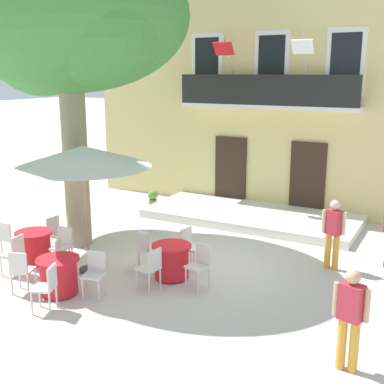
{
  "coord_description": "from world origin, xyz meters",
  "views": [
    {
      "loc": [
        4.77,
        -9.84,
        4.36
      ],
      "look_at": [
        -1.23,
        1.23,
        1.3
      ],
      "focal_mm": 46.15,
      "sensor_mm": 36.0,
      "label": 1
    }
  ],
  "objects_px": {
    "plane_tree": "(66,23)",
    "cafe_chair_front_2": "(63,244)",
    "cafe_chair_middle_0": "(200,263)",
    "cafe_table_front": "(34,247)",
    "cafe_umbrella": "(83,157)",
    "cafe_chair_near_tree_1": "(64,256)",
    "pedestrian_mid_plaza": "(333,231)",
    "cafe_chair_front_1": "(14,252)",
    "cafe_table_near_tree": "(59,276)",
    "cafe_chair_middle_3": "(151,266)",
    "cafe_chair_near_tree_0": "(95,271)",
    "cafe_chair_middle_1": "(190,245)",
    "cafe_chair_near_tree_3": "(47,285)",
    "ground_planter_left": "(153,197)",
    "cafe_table_middle": "(172,261)",
    "cafe_chair_front_0": "(9,237)",
    "cafe_chair_front_3": "(56,232)",
    "cafe_chair_near_tree_2": "(21,269)",
    "cafe_chair_middle_2": "(147,247)",
    "pedestrian_near_entrance": "(350,314)"
  },
  "relations": [
    {
      "from": "cafe_table_front",
      "to": "ground_planter_left",
      "type": "distance_m",
      "value": 5.6
    },
    {
      "from": "cafe_chair_front_1",
      "to": "cafe_chair_middle_2",
      "type": "bearing_deg",
      "value": 34.57
    },
    {
      "from": "plane_tree",
      "to": "cafe_chair_near_tree_3",
      "type": "relative_size",
      "value": 8.14
    },
    {
      "from": "cafe_chair_near_tree_3",
      "to": "cafe_chair_front_0",
      "type": "height_order",
      "value": "same"
    },
    {
      "from": "cafe_chair_near_tree_1",
      "to": "cafe_chair_middle_2",
      "type": "height_order",
      "value": "same"
    },
    {
      "from": "cafe_table_near_tree",
      "to": "cafe_chair_middle_0",
      "type": "distance_m",
      "value": 2.86
    },
    {
      "from": "cafe_chair_front_2",
      "to": "cafe_table_middle",
      "type": "bearing_deg",
      "value": 13.1
    },
    {
      "from": "plane_tree",
      "to": "cafe_table_middle",
      "type": "xyz_separation_m",
      "value": [
        3.32,
        -0.8,
        -5.1
      ]
    },
    {
      "from": "cafe_chair_front_1",
      "to": "cafe_table_front",
      "type": "bearing_deg",
      "value": 102.85
    },
    {
      "from": "cafe_chair_front_1",
      "to": "cafe_chair_front_3",
      "type": "relative_size",
      "value": 1.0
    },
    {
      "from": "plane_tree",
      "to": "cafe_chair_front_0",
      "type": "distance_m",
      "value": 5.27
    },
    {
      "from": "cafe_table_middle",
      "to": "cafe_table_front",
      "type": "height_order",
      "value": "same"
    },
    {
      "from": "plane_tree",
      "to": "cafe_chair_near_tree_0",
      "type": "height_order",
      "value": "plane_tree"
    },
    {
      "from": "cafe_chair_near_tree_1",
      "to": "cafe_chair_front_1",
      "type": "xyz_separation_m",
      "value": [
        -1.11,
        -0.35,
        0.0
      ]
    },
    {
      "from": "cafe_chair_front_0",
      "to": "plane_tree",
      "type": "bearing_deg",
      "value": 66.5
    },
    {
      "from": "cafe_chair_middle_1",
      "to": "cafe_chair_near_tree_0",
      "type": "bearing_deg",
      "value": -112.43
    },
    {
      "from": "cafe_chair_near_tree_3",
      "to": "pedestrian_mid_plaza",
      "type": "bearing_deg",
      "value": 47.8
    },
    {
      "from": "cafe_chair_near_tree_1",
      "to": "cafe_chair_front_1",
      "type": "relative_size",
      "value": 1.0
    },
    {
      "from": "cafe_chair_middle_0",
      "to": "pedestrian_near_entrance",
      "type": "height_order",
      "value": "pedestrian_near_entrance"
    },
    {
      "from": "plane_tree",
      "to": "cafe_chair_front_3",
      "type": "xyz_separation_m",
      "value": [
        0.01,
        -0.81,
        -4.96
      ]
    },
    {
      "from": "cafe_chair_near_tree_2",
      "to": "pedestrian_mid_plaza",
      "type": "height_order",
      "value": "pedestrian_mid_plaza"
    },
    {
      "from": "cafe_chair_front_3",
      "to": "cafe_table_near_tree",
      "type": "bearing_deg",
      "value": -45.67
    },
    {
      "from": "pedestrian_mid_plaza",
      "to": "cafe_chair_front_2",
      "type": "bearing_deg",
      "value": -153.35
    },
    {
      "from": "cafe_chair_front_3",
      "to": "cafe_umbrella",
      "type": "relative_size",
      "value": 0.31
    },
    {
      "from": "cafe_chair_near_tree_0",
      "to": "pedestrian_mid_plaza",
      "type": "relative_size",
      "value": 0.56
    },
    {
      "from": "cafe_chair_middle_3",
      "to": "cafe_chair_front_2",
      "type": "xyz_separation_m",
      "value": [
        -2.51,
        0.16,
        0.0
      ]
    },
    {
      "from": "cafe_chair_middle_3",
      "to": "cafe_chair_front_2",
      "type": "relative_size",
      "value": 1.0
    },
    {
      "from": "cafe_chair_middle_3",
      "to": "pedestrian_mid_plaza",
      "type": "distance_m",
      "value": 4.17
    },
    {
      "from": "plane_tree",
      "to": "pedestrian_near_entrance",
      "type": "relative_size",
      "value": 4.58
    },
    {
      "from": "cafe_chair_front_3",
      "to": "pedestrian_near_entrance",
      "type": "height_order",
      "value": "pedestrian_near_entrance"
    },
    {
      "from": "cafe_chair_near_tree_2",
      "to": "cafe_table_middle",
      "type": "xyz_separation_m",
      "value": [
        2.26,
        2.11,
        -0.14
      ]
    },
    {
      "from": "cafe_chair_near_tree_0",
      "to": "cafe_chair_middle_3",
      "type": "distance_m",
      "value": 1.12
    },
    {
      "from": "cafe_chair_near_tree_2",
      "to": "cafe_chair_front_2",
      "type": "distance_m",
      "value": 1.54
    },
    {
      "from": "cafe_chair_middle_0",
      "to": "cafe_table_front",
      "type": "distance_m",
      "value": 4.08
    },
    {
      "from": "cafe_table_front",
      "to": "cafe_chair_middle_1",
      "type": "bearing_deg",
      "value": 24.55
    },
    {
      "from": "cafe_umbrella",
      "to": "cafe_chair_near_tree_1",
      "type": "bearing_deg",
      "value": -108.59
    },
    {
      "from": "cafe_chair_near_tree_0",
      "to": "cafe_chair_front_3",
      "type": "xyz_separation_m",
      "value": [
        -2.42,
        1.47,
        0.0
      ]
    },
    {
      "from": "cafe_chair_front_3",
      "to": "pedestrian_mid_plaza",
      "type": "distance_m",
      "value": 6.61
    },
    {
      "from": "ground_planter_left",
      "to": "cafe_table_near_tree",
      "type": "bearing_deg",
      "value": -72.99
    },
    {
      "from": "plane_tree",
      "to": "cafe_chair_front_2",
      "type": "distance_m",
      "value": 5.21
    },
    {
      "from": "ground_planter_left",
      "to": "cafe_chair_front_1",
      "type": "bearing_deg",
      "value": -85.56
    },
    {
      "from": "cafe_chair_front_2",
      "to": "pedestrian_mid_plaza",
      "type": "height_order",
      "value": "pedestrian_mid_plaza"
    },
    {
      "from": "cafe_table_near_tree",
      "to": "cafe_chair_front_1",
      "type": "relative_size",
      "value": 0.95
    },
    {
      "from": "plane_tree",
      "to": "ground_planter_left",
      "type": "relative_size",
      "value": 14.06
    },
    {
      "from": "ground_planter_left",
      "to": "cafe_chair_middle_0",
      "type": "bearing_deg",
      "value": -48.64
    },
    {
      "from": "cafe_chair_middle_1",
      "to": "cafe_chair_near_tree_3",
      "type": "bearing_deg",
      "value": -111.65
    },
    {
      "from": "cafe_table_near_tree",
      "to": "cafe_chair_middle_0",
      "type": "height_order",
      "value": "cafe_chair_middle_0"
    },
    {
      "from": "cafe_table_near_tree",
      "to": "cafe_chair_middle_3",
      "type": "relative_size",
      "value": 0.95
    },
    {
      "from": "cafe_umbrella",
      "to": "cafe_table_front",
      "type": "bearing_deg",
      "value": -172.85
    },
    {
      "from": "cafe_chair_middle_0",
      "to": "cafe_chair_middle_3",
      "type": "distance_m",
      "value": 1.01
    }
  ]
}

